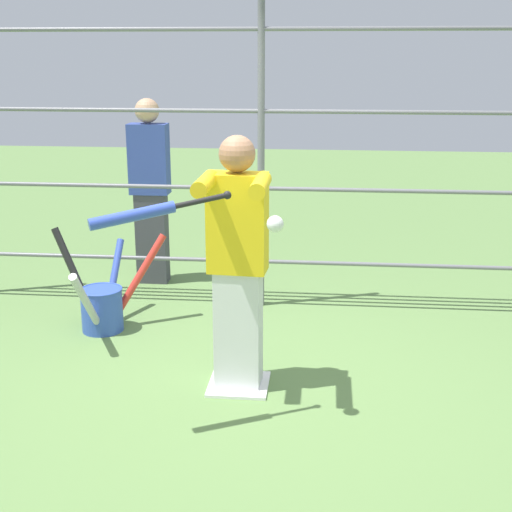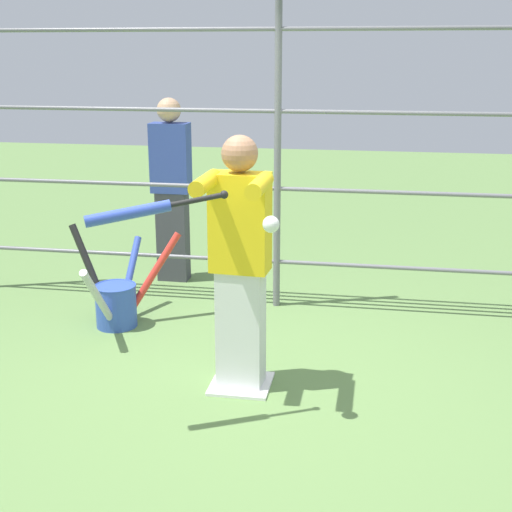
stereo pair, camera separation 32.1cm
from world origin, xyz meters
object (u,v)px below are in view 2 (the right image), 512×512
object	(u,v)px
batter	(240,257)
bat_bucket	(117,300)
baseball_bat_swinging	(141,211)
softball_in_flight	(271,224)
bystander_behind_fence	(171,188)

from	to	relation	value
batter	bat_bucket	xyz separation A→B (m)	(1.21, -0.91, -0.69)
baseball_bat_swinging	softball_in_flight	distance (m)	0.72
bat_bucket	bystander_behind_fence	xyz separation A→B (m)	(-0.11, -1.28, 0.69)
batter	baseball_bat_swinging	size ratio (longest dim) A/B	2.31
softball_in_flight	bat_bucket	size ratio (longest dim) A/B	0.08
batter	bystander_behind_fence	xyz separation A→B (m)	(1.10, -2.18, 0.01)
batter	baseball_bat_swinging	distance (m)	0.88
bat_bucket	bystander_behind_fence	bearing A→B (deg)	-94.78
batter	baseball_bat_swinging	world-z (taller)	batter
baseball_bat_swinging	bystander_behind_fence	xyz separation A→B (m)	(0.69, -2.84, -0.42)
baseball_bat_swinging	softball_in_flight	bearing A→B (deg)	-164.27
bat_bucket	bystander_behind_fence	world-z (taller)	bystander_behind_fence
batter	bystander_behind_fence	size ratio (longest dim) A/B	0.96
softball_in_flight	batter	bearing A→B (deg)	-59.33
baseball_bat_swinging	bystander_behind_fence	size ratio (longest dim) A/B	0.41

